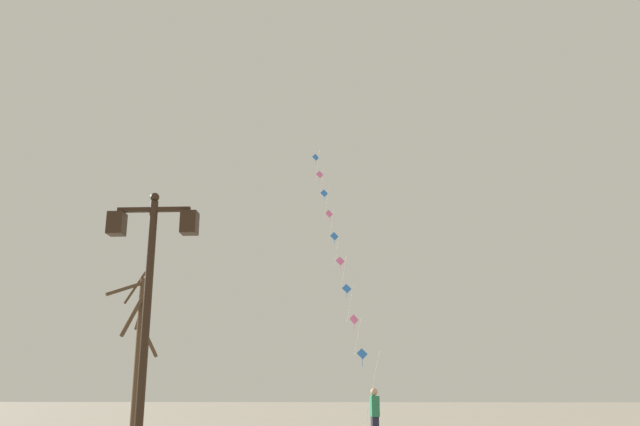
{
  "coord_description": "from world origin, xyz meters",
  "views": [
    {
      "loc": [
        0.07,
        -2.34,
        1.62
      ],
      "look_at": [
        -1.11,
        21.16,
        8.09
      ],
      "focal_mm": 36.46,
      "sensor_mm": 36.0,
      "label": 1
    }
  ],
  "objects_px": {
    "kite_train": "(338,253)",
    "kite_flyer": "(375,416)",
    "twin_lantern_lamp_post": "(149,279)",
    "bare_tree": "(139,356)"
  },
  "relations": [
    {
      "from": "kite_flyer",
      "to": "kite_train",
      "type": "bearing_deg",
      "value": -0.43
    },
    {
      "from": "kite_train",
      "to": "bare_tree",
      "type": "distance_m",
      "value": 12.04
    },
    {
      "from": "kite_flyer",
      "to": "twin_lantern_lamp_post",
      "type": "bearing_deg",
      "value": 147.02
    },
    {
      "from": "twin_lantern_lamp_post",
      "to": "bare_tree",
      "type": "distance_m",
      "value": 7.81
    },
    {
      "from": "kite_flyer",
      "to": "bare_tree",
      "type": "relative_size",
      "value": 0.35
    },
    {
      "from": "kite_train",
      "to": "kite_flyer",
      "type": "relative_size",
      "value": 8.2
    },
    {
      "from": "kite_train",
      "to": "kite_flyer",
      "type": "xyz_separation_m",
      "value": [
        1.22,
        -7.37,
        -6.55
      ]
    },
    {
      "from": "twin_lantern_lamp_post",
      "to": "bare_tree",
      "type": "bearing_deg",
      "value": 108.73
    },
    {
      "from": "kite_train",
      "to": "kite_flyer",
      "type": "height_order",
      "value": "kite_train"
    },
    {
      "from": "kite_train",
      "to": "kite_flyer",
      "type": "bearing_deg",
      "value": -80.63
    }
  ]
}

